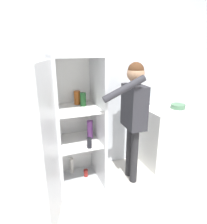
# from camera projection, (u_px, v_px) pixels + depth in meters

# --- Properties ---
(ground_plane) EXTENTS (12.00, 12.00, 0.00)m
(ground_plane) POSITION_uv_depth(u_px,v_px,m) (113.00, 209.00, 2.31)
(ground_plane) COLOR beige
(wall_back) EXTENTS (7.00, 0.06, 2.55)m
(wall_back) POSITION_uv_depth(u_px,v_px,m) (87.00, 86.00, 2.79)
(wall_back) COLOR silver
(wall_back) RESTS_ON ground_plane
(refrigerator) EXTENTS (0.81, 1.18, 1.72)m
(refrigerator) POSITION_uv_depth(u_px,v_px,m) (72.00, 128.00, 2.42)
(refrigerator) COLOR silver
(refrigerator) RESTS_ON ground_plane
(person) EXTENTS (0.62, 0.50, 1.62)m
(person) POSITION_uv_depth(u_px,v_px,m) (133.00, 108.00, 2.55)
(person) COLOR #262628
(person) RESTS_ON ground_plane
(counter) EXTENTS (0.67, 0.56, 0.91)m
(counter) POSITION_uv_depth(u_px,v_px,m) (165.00, 136.00, 3.14)
(counter) COLOR white
(counter) RESTS_ON ground_plane
(bowl) EXTENTS (0.21, 0.21, 0.07)m
(bowl) POSITION_uv_depth(u_px,v_px,m) (178.00, 106.00, 3.00)
(bowl) COLOR #517F5B
(bowl) RESTS_ON counter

